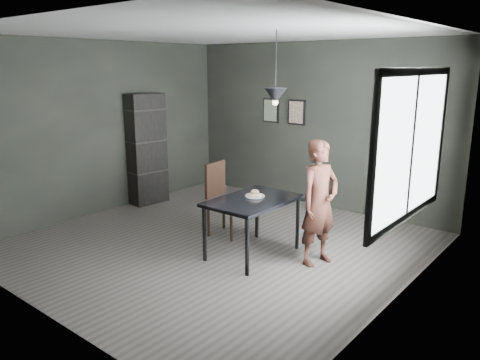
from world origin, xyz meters
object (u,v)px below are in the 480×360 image
Objects in this scene: cafe_table at (253,205)px; woman at (319,203)px; white_plate at (255,196)px; wood_chair at (222,194)px; shelf_unit at (146,149)px; pendant_lamp at (275,95)px.

cafe_table is 0.77× the size of woman.
cafe_table is at bearing -67.57° from white_plate.
wood_chair is 2.16m from shelf_unit.
cafe_table is 0.62× the size of shelf_unit.
cafe_table is 3.02m from shelf_unit.
cafe_table is 0.89m from wood_chair.
cafe_table is 1.14× the size of wood_chair.
pendant_lamp is (1.07, -0.24, 1.45)m from wood_chair.
cafe_table is at bearing -29.60° from wood_chair.
shelf_unit is at bearing 167.85° from white_plate.
shelf_unit is (-2.88, 0.62, 0.21)m from white_plate.
white_plate is 0.85m from woman.
pendant_lamp is at bearing 21.80° from cafe_table.
white_plate is 2.96m from shelf_unit.
woman is 3.73m from shelf_unit.
shelf_unit is at bearing 166.27° from cafe_table.
white_plate reaches higher than cafe_table.
woman is 1.40m from pendant_lamp.
shelf_unit reaches higher than cafe_table.
white_plate is at bearing -6.27° from shelf_unit.
woman is at bearing -8.34° from wood_chair.
wood_chair is (-0.82, 0.34, -0.07)m from cafe_table.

